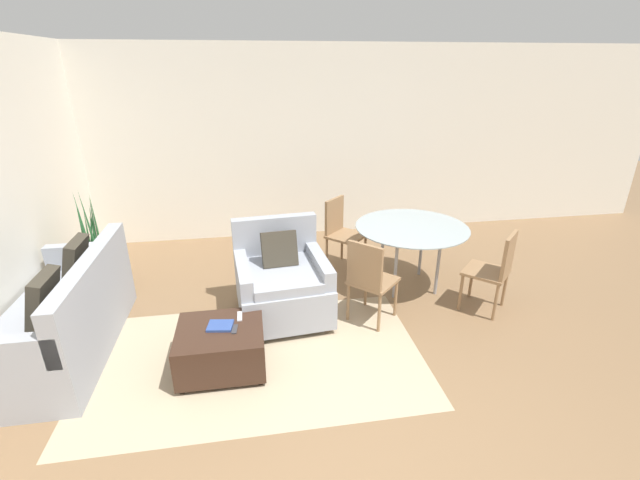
{
  "coord_description": "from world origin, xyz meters",
  "views": [
    {
      "loc": [
        -0.53,
        -2.36,
        2.47
      ],
      "look_at": [
        0.15,
        1.74,
        0.75
      ],
      "focal_mm": 24.0,
      "sensor_mm": 36.0,
      "label": 1
    }
  ],
  "objects_px": {
    "dining_chair_near_left": "(369,277)",
    "dining_chair_near_right": "(496,267)",
    "couch": "(65,320)",
    "tv_remote_primary": "(235,329)",
    "book_stack": "(220,326)",
    "ottoman": "(221,346)",
    "tv_remote_secondary": "(240,316)",
    "dining_table": "(411,232)",
    "dining_chair_far_left": "(341,228)",
    "armchair": "(282,283)",
    "potted_plant": "(98,262)"
  },
  "relations": [
    {
      "from": "ottoman",
      "to": "book_stack",
      "type": "distance_m",
      "value": 0.19
    },
    {
      "from": "book_stack",
      "to": "tv_remote_secondary",
      "type": "distance_m",
      "value": 0.21
    },
    {
      "from": "ottoman",
      "to": "dining_chair_far_left",
      "type": "height_order",
      "value": "dining_chair_far_left"
    },
    {
      "from": "couch",
      "to": "dining_chair_near_left",
      "type": "xyz_separation_m",
      "value": [
        2.83,
        0.01,
        0.19
      ]
    },
    {
      "from": "ottoman",
      "to": "dining_table",
      "type": "relative_size",
      "value": 0.57
    },
    {
      "from": "armchair",
      "to": "dining_table",
      "type": "distance_m",
      "value": 1.61
    },
    {
      "from": "ottoman",
      "to": "tv_remote_secondary",
      "type": "bearing_deg",
      "value": 44.35
    },
    {
      "from": "armchair",
      "to": "ottoman",
      "type": "distance_m",
      "value": 0.99
    },
    {
      "from": "couch",
      "to": "ottoman",
      "type": "xyz_separation_m",
      "value": [
        1.4,
        -0.49,
        -0.11
      ]
    },
    {
      "from": "tv_remote_secondary",
      "to": "dining_chair_far_left",
      "type": "height_order",
      "value": "dining_chair_far_left"
    },
    {
      "from": "dining_chair_near_left",
      "to": "dining_chair_near_right",
      "type": "bearing_deg",
      "value": 0.0
    },
    {
      "from": "tv_remote_primary",
      "to": "couch",
      "type": "bearing_deg",
      "value": 161.32
    },
    {
      "from": "tv_remote_secondary",
      "to": "potted_plant",
      "type": "bearing_deg",
      "value": 135.99
    },
    {
      "from": "couch",
      "to": "tv_remote_primary",
      "type": "distance_m",
      "value": 1.61
    },
    {
      "from": "dining_table",
      "to": "book_stack",
      "type": "bearing_deg",
      "value": -151.58
    },
    {
      "from": "tv_remote_secondary",
      "to": "tv_remote_primary",
      "type": "bearing_deg",
      "value": -101.56
    },
    {
      "from": "tv_remote_primary",
      "to": "dining_chair_far_left",
      "type": "height_order",
      "value": "dining_chair_far_left"
    },
    {
      "from": "armchair",
      "to": "dining_chair_near_right",
      "type": "relative_size",
      "value": 1.14
    },
    {
      "from": "armchair",
      "to": "tv_remote_secondary",
      "type": "distance_m",
      "value": 0.75
    },
    {
      "from": "ottoman",
      "to": "couch",
      "type": "bearing_deg",
      "value": 160.81
    },
    {
      "from": "tv_remote_secondary",
      "to": "dining_table",
      "type": "bearing_deg",
      "value": 27.38
    },
    {
      "from": "book_stack",
      "to": "dining_chair_near_left",
      "type": "bearing_deg",
      "value": 17.93
    },
    {
      "from": "dining_table",
      "to": "potted_plant",
      "type": "bearing_deg",
      "value": 170.48
    },
    {
      "from": "tv_remote_primary",
      "to": "book_stack",
      "type": "bearing_deg",
      "value": 153.56
    },
    {
      "from": "couch",
      "to": "dining_chair_near_right",
      "type": "xyz_separation_m",
      "value": [
        4.19,
        0.01,
        0.19
      ]
    },
    {
      "from": "dining_chair_near_right",
      "to": "book_stack",
      "type": "bearing_deg",
      "value": -170.57
    },
    {
      "from": "armchair",
      "to": "potted_plant",
      "type": "height_order",
      "value": "potted_plant"
    },
    {
      "from": "potted_plant",
      "to": "dining_table",
      "type": "xyz_separation_m",
      "value": [
        3.62,
        -0.61,
        0.38
      ]
    },
    {
      "from": "ottoman",
      "to": "potted_plant",
      "type": "xyz_separation_m",
      "value": [
        -1.51,
        1.78,
        0.09
      ]
    },
    {
      "from": "armchair",
      "to": "potted_plant",
      "type": "relative_size",
      "value": 0.84
    },
    {
      "from": "ottoman",
      "to": "tv_remote_secondary",
      "type": "xyz_separation_m",
      "value": [
        0.17,
        0.16,
        0.18
      ]
    },
    {
      "from": "tv_remote_primary",
      "to": "dining_chair_near_right",
      "type": "xyz_separation_m",
      "value": [
        2.67,
        0.52,
        0.12
      ]
    },
    {
      "from": "dining_table",
      "to": "dining_chair_near_left",
      "type": "xyz_separation_m",
      "value": [
        -0.68,
        -0.68,
        -0.17
      ]
    },
    {
      "from": "dining_chair_near_left",
      "to": "dining_chair_far_left",
      "type": "bearing_deg",
      "value": 90.0
    },
    {
      "from": "dining_chair_near_left",
      "to": "dining_chair_near_right",
      "type": "height_order",
      "value": "same"
    },
    {
      "from": "couch",
      "to": "ottoman",
      "type": "relative_size",
      "value": 2.49
    },
    {
      "from": "book_stack",
      "to": "dining_chair_far_left",
      "type": "distance_m",
      "value": 2.32
    },
    {
      "from": "armchair",
      "to": "tv_remote_primary",
      "type": "xyz_separation_m",
      "value": [
        -0.46,
        -0.81,
        0.03
      ]
    },
    {
      "from": "dining_chair_far_left",
      "to": "tv_remote_primary",
      "type": "bearing_deg",
      "value": -124.83
    },
    {
      "from": "armchair",
      "to": "book_stack",
      "type": "xyz_separation_m",
      "value": [
        -0.58,
        -0.75,
        0.03
      ]
    },
    {
      "from": "potted_plant",
      "to": "tv_remote_secondary",
      "type": "bearing_deg",
      "value": -44.01
    },
    {
      "from": "dining_chair_far_left",
      "to": "dining_chair_near_right",
      "type": "bearing_deg",
      "value": -45.0
    },
    {
      "from": "tv_remote_secondary",
      "to": "book_stack",
      "type": "bearing_deg",
      "value": -140.55
    },
    {
      "from": "potted_plant",
      "to": "dining_table",
      "type": "distance_m",
      "value": 3.69
    },
    {
      "from": "ottoman",
      "to": "armchair",
      "type": "bearing_deg",
      "value": 53.04
    },
    {
      "from": "book_stack",
      "to": "couch",
      "type": "bearing_deg",
      "value": 162.04
    },
    {
      "from": "book_stack",
      "to": "dining_chair_far_left",
      "type": "xyz_separation_m",
      "value": [
        1.43,
        1.82,
        0.11
      ]
    },
    {
      "from": "armchair",
      "to": "dining_table",
      "type": "xyz_separation_m",
      "value": [
        1.53,
        0.39,
        0.31
      ]
    },
    {
      "from": "tv_remote_secondary",
      "to": "dining_chair_near_right",
      "type": "distance_m",
      "value": 2.65
    },
    {
      "from": "potted_plant",
      "to": "dining_chair_near_right",
      "type": "height_order",
      "value": "potted_plant"
    }
  ]
}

